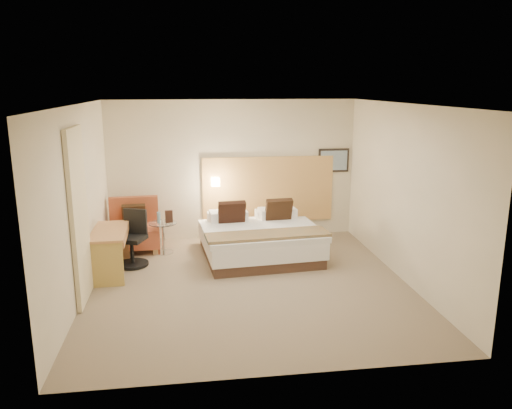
{
  "coord_description": "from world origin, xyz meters",
  "views": [
    {
      "loc": [
        -0.88,
        -7.08,
        2.97
      ],
      "look_at": [
        0.2,
        0.65,
        1.09
      ],
      "focal_mm": 35.0,
      "sensor_mm": 36.0,
      "label": 1
    }
  ],
  "objects": [
    {
      "name": "art_canvas",
      "position": [
        2.02,
        2.46,
        1.5
      ],
      "size": [
        0.54,
        0.01,
        0.39
      ],
      "primitive_type": "cube",
      "color": "#778EA4",
      "rests_on": "wall_back"
    },
    {
      "name": "bed",
      "position": [
        0.34,
        1.27,
        0.32
      ],
      "size": [
        2.13,
        2.09,
        0.97
      ],
      "color": "#462E23",
      "rests_on": "floor"
    },
    {
      "name": "headboard_panel",
      "position": [
        0.7,
        2.47,
        0.95
      ],
      "size": [
        2.6,
        0.04,
        1.3
      ],
      "primitive_type": "cube",
      "color": "tan",
      "rests_on": "wall_back"
    },
    {
      "name": "bottle_a",
      "position": [
        -1.41,
        1.65,
        0.67
      ],
      "size": [
        0.07,
        0.07,
        0.2
      ],
      "primitive_type": "cylinder",
      "rotation": [
        0.0,
        0.0,
        0.17
      ],
      "color": "#7CACC0",
      "rests_on": "side_table"
    },
    {
      "name": "curtain",
      "position": [
        -2.36,
        -0.25,
        1.22
      ],
      "size": [
        0.06,
        0.9,
        2.42
      ],
      "primitive_type": "cube",
      "color": "beige",
      "rests_on": "wall_left"
    },
    {
      "name": "lounge_chair",
      "position": [
        -1.88,
        1.94,
        0.38
      ],
      "size": [
        0.94,
        0.84,
        0.94
      ],
      "color": "tan",
      "rests_on": "floor"
    },
    {
      "name": "ceiling",
      "position": [
        0.0,
        0.0,
        2.71
      ],
      "size": [
        4.8,
        5.0,
        0.02
      ],
      "primitive_type": "cube",
      "color": "white",
      "rests_on": "floor"
    },
    {
      "name": "floor",
      "position": [
        0.0,
        0.0,
        -0.01
      ],
      "size": [
        4.8,
        5.0,
        0.02
      ],
      "primitive_type": "cube",
      "color": "#776650",
      "rests_on": "ground"
    },
    {
      "name": "wall_left",
      "position": [
        -2.41,
        0.0,
        1.35
      ],
      "size": [
        0.02,
        5.0,
        2.7
      ],
      "primitive_type": "cube",
      "color": "beige",
      "rests_on": "floor"
    },
    {
      "name": "art_frame",
      "position": [
        2.02,
        2.48,
        1.5
      ],
      "size": [
        0.62,
        0.03,
        0.47
      ],
      "primitive_type": "cube",
      "color": "black",
      "rests_on": "wall_back"
    },
    {
      "name": "lamp_arm",
      "position": [
        -0.35,
        2.42,
        1.15
      ],
      "size": [
        0.02,
        0.12,
        0.02
      ],
      "primitive_type": "cylinder",
      "rotation": [
        1.57,
        0.0,
        0.0
      ],
      "color": "silver",
      "rests_on": "wall_back"
    },
    {
      "name": "desk",
      "position": [
        -2.11,
        0.73,
        0.58
      ],
      "size": [
        0.57,
        1.19,
        0.73
      ],
      "color": "#BE804A",
      "rests_on": "floor"
    },
    {
      "name": "side_table",
      "position": [
        -1.35,
        1.66,
        0.31
      ],
      "size": [
        0.58,
        0.58,
        0.56
      ],
      "color": "silver",
      "rests_on": "floor"
    },
    {
      "name": "menu_folder",
      "position": [
        -1.23,
        1.67,
        0.68
      ],
      "size": [
        0.14,
        0.07,
        0.22
      ],
      "primitive_type": "cube",
      "rotation": [
        0.0,
        0.0,
        0.17
      ],
      "color": "#371F16",
      "rests_on": "side_table"
    },
    {
      "name": "lamp_shade",
      "position": [
        -0.35,
        2.36,
        1.15
      ],
      "size": [
        0.15,
        0.15,
        0.15
      ],
      "primitive_type": "cube",
      "color": "#F5E4BF",
      "rests_on": "wall_back"
    },
    {
      "name": "desk_chair",
      "position": [
        -1.82,
        1.1,
        0.38
      ],
      "size": [
        0.68,
        0.68,
        0.93
      ],
      "color": "black",
      "rests_on": "floor"
    },
    {
      "name": "wall_back",
      "position": [
        0.0,
        2.51,
        1.35
      ],
      "size": [
        4.8,
        0.02,
        2.7
      ],
      "primitive_type": "cube",
      "color": "beige",
      "rests_on": "floor"
    },
    {
      "name": "wall_front",
      "position": [
        0.0,
        -2.51,
        1.35
      ],
      "size": [
        4.8,
        0.02,
        2.7
      ],
      "primitive_type": "cube",
      "color": "beige",
      "rests_on": "floor"
    },
    {
      "name": "wall_right",
      "position": [
        2.41,
        0.0,
        1.35
      ],
      "size": [
        0.02,
        5.0,
        2.7
      ],
      "primitive_type": "cube",
      "color": "beige",
      "rests_on": "floor"
    }
  ]
}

